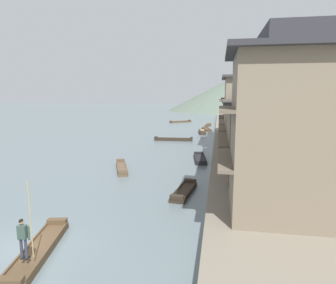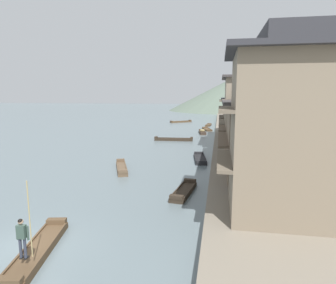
% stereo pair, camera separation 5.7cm
% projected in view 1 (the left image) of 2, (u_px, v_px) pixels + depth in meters
% --- Properties ---
extents(ground_plane, '(400.00, 400.00, 0.00)m').
position_uv_depth(ground_plane, '(30.00, 248.00, 12.85)').
color(ground_plane, slate).
extents(riverbank_right, '(18.00, 110.00, 0.75)m').
position_uv_depth(riverbank_right, '(282.00, 142.00, 39.20)').
color(riverbank_right, slate).
rests_on(riverbank_right, ground).
extents(boat_foreground_poled, '(2.05, 5.23, 0.52)m').
position_uv_depth(boat_foreground_poled, '(38.00, 251.00, 12.35)').
color(boat_foreground_poled, brown).
rests_on(boat_foreground_poled, ground).
extents(boatman_person, '(0.57, 0.27, 3.04)m').
position_uv_depth(boatman_person, '(23.00, 234.00, 10.96)').
color(boatman_person, black).
rests_on(boatman_person, boat_foreground_poled).
extents(boat_moored_nearest, '(1.69, 4.70, 0.46)m').
position_uv_depth(boat_moored_nearest, '(200.00, 159.00, 30.05)').
color(boat_moored_nearest, '#232326').
rests_on(boat_moored_nearest, ground).
extents(boat_moored_second, '(1.31, 3.79, 0.37)m').
position_uv_depth(boat_moored_second, '(208.00, 125.00, 63.35)').
color(boat_moored_second, brown).
rests_on(boat_moored_second, ground).
extents(boat_moored_third, '(2.20, 5.05, 0.35)m').
position_uv_depth(boat_moored_third, '(207.00, 129.00, 55.84)').
color(boat_moored_third, brown).
rests_on(boat_moored_third, ground).
extents(boat_moored_far, '(1.47, 4.11, 0.50)m').
position_uv_depth(boat_moored_far, '(184.00, 191.00, 19.94)').
color(boat_moored_far, '#33281E').
rests_on(boat_moored_far, ground).
extents(boat_midriver_drifting, '(1.59, 4.28, 0.79)m').
position_uv_depth(boat_midriver_drifting, '(202.00, 132.00, 50.54)').
color(boat_midriver_drifting, '#423328').
rests_on(boat_midriver_drifting, ground).
extents(boat_midriver_upstream, '(5.00, 4.06, 0.51)m').
position_uv_depth(boat_midriver_upstream, '(181.00, 122.00, 70.88)').
color(boat_midriver_upstream, brown).
rests_on(boat_midriver_upstream, ground).
extents(boat_upstream_distant, '(5.64, 1.27, 0.54)m').
position_uv_depth(boat_upstream_distant, '(173.00, 139.00, 42.94)').
color(boat_upstream_distant, '#33281E').
rests_on(boat_upstream_distant, ground).
extents(boat_crossing_west, '(2.44, 4.52, 0.57)m').
position_uv_depth(boat_crossing_west, '(122.00, 168.00, 26.11)').
color(boat_crossing_west, brown).
rests_on(boat_crossing_west, ground).
extents(house_waterfront_nearest, '(6.53, 5.73, 8.74)m').
position_uv_depth(house_waterfront_nearest, '(289.00, 128.00, 14.18)').
color(house_waterfront_nearest, '#7F705B').
rests_on(house_waterfront_nearest, riverbank_right).
extents(house_waterfront_second, '(5.30, 8.30, 6.14)m').
position_uv_depth(house_waterfront_second, '(256.00, 134.00, 21.75)').
color(house_waterfront_second, '#75604C').
rests_on(house_waterfront_second, riverbank_right).
extents(house_waterfront_tall, '(5.59, 6.11, 6.14)m').
position_uv_depth(house_waterfront_tall, '(249.00, 125.00, 28.74)').
color(house_waterfront_tall, '#75604C').
rests_on(house_waterfront_tall, riverbank_right).
extents(house_waterfront_narrow, '(6.60, 7.92, 8.74)m').
position_uv_depth(house_waterfront_narrow, '(248.00, 108.00, 35.40)').
color(house_waterfront_narrow, gray).
rests_on(house_waterfront_narrow, riverbank_right).
extents(house_waterfront_far, '(6.40, 8.03, 6.14)m').
position_uv_depth(house_waterfront_far, '(241.00, 114.00, 43.56)').
color(house_waterfront_far, brown).
rests_on(house_waterfront_far, riverbank_right).
extents(hill_far_west, '(61.96, 61.96, 15.68)m').
position_uv_depth(hill_far_west, '(242.00, 92.00, 123.51)').
color(hill_far_west, '#5B6B5B').
rests_on(hill_far_west, ground).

